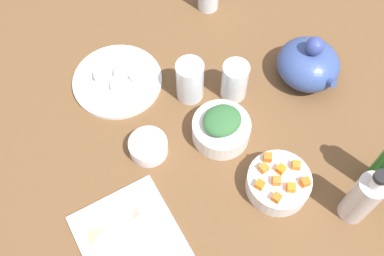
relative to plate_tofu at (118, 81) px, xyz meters
The scene contains 25 objects.
tabletop 25.84cm from the plate_tofu, 18.24° to the left, with size 190.00×190.00×3.00cm, color brown.
plate_tofu is the anchor object (origin of this frame).
bowl_greens 31.05cm from the plate_tofu, 27.88° to the left, with size 14.02×14.02×5.42cm, color white.
bowl_carrots 49.11cm from the plate_tofu, 21.59° to the left, with size 14.42×14.42×5.04cm, color white.
bowl_small_side 22.24cm from the plate_tofu, ahead, with size 9.26×9.26×4.05cm, color white.
teapot 49.56cm from the plate_tofu, 60.95° to the left, with size 17.84×15.82×14.68cm.
bottle_1 66.08cm from the plate_tofu, 26.13° to the left, with size 6.04×6.04×19.79cm.
drinking_glass_1 20.11cm from the plate_tofu, 47.66° to the left, with size 6.95×6.95×11.88cm, color white.
drinking_glass_2 30.76cm from the plate_tofu, 52.39° to the left, with size 6.64×6.64×10.85cm, color white.
carrot_cube_0 50.78cm from the plate_tofu, 26.72° to the left, with size 1.80×1.80×1.80cm, color orange.
carrot_cube_1 45.23cm from the plate_tofu, 21.01° to the left, with size 1.80×1.80×1.80cm, color orange.
carrot_cube_2 48.39cm from the plate_tofu, 23.52° to the left, with size 1.80×1.80×1.80cm, color orange.
carrot_cube_3 52.46cm from the plate_tofu, 20.76° to the left, with size 1.80×1.80×1.80cm, color orange.
carrot_cube_4 46.90cm from the plate_tofu, 16.28° to the left, with size 1.80×1.80×1.80cm, color orange.
carrot_cube_5 51.40cm from the plate_tofu, 16.37° to the left, with size 1.80×1.80×1.80cm, color orange.
carrot_cube_6 54.27cm from the plate_tofu, 23.96° to the left, with size 1.80×1.80×1.80cm, color orange.
carrot_cube_7 49.16cm from the plate_tofu, 20.06° to the left, with size 1.80×1.80×1.80cm, color orange.
carrot_cube_8 44.61cm from the plate_tofu, 24.63° to the left, with size 1.80×1.80×1.80cm, color orange.
chopped_greens_mound 31.66cm from the plate_tofu, 27.88° to the left, with size 9.40×8.38×3.41cm, color #346837.
tofu_cube_0 5.11cm from the plate_tofu, 56.46° to the left, with size 2.20×2.20×2.20cm, color silver.
tofu_cube_1 2.36cm from the plate_tofu, 129.66° to the left, with size 2.20×2.20×2.20cm, color #F6E4CB.
tofu_cube_2 5.00cm from the plate_tofu, 125.37° to the right, with size 2.20×2.20×2.20cm, color #F2E0CC.
tofu_cube_3 3.24cm from the plate_tofu, 30.37° to the right, with size 2.20×2.20×2.20cm, color white.
dumpling_0 42.09cm from the plate_tofu, 31.75° to the right, with size 5.07×4.66×2.43cm, color beige.
dumpling_3 38.14cm from the plate_tofu, 18.73° to the right, with size 4.19×4.02×2.05cm, color beige.
Camera 1 is at (45.36, -27.38, 100.78)cm, focal length 42.49 mm.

